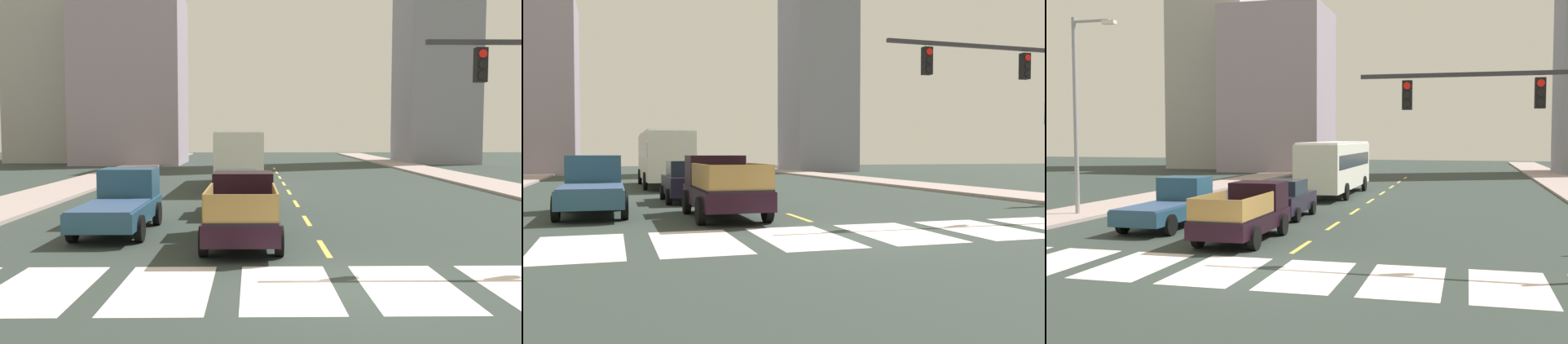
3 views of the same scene
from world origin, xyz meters
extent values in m
plane|color=#2D3732|center=(0.00, 0.00, 0.00)|extent=(160.00, 160.00, 0.00)
cube|color=#A4928D|center=(-12.36, 18.00, 0.07)|extent=(3.43, 110.00, 0.15)
cube|color=silver|center=(-6.34, 0.00, 0.00)|extent=(1.93, 3.75, 0.01)
cube|color=silver|center=(-3.80, 0.00, 0.00)|extent=(1.93, 3.75, 0.01)
cube|color=silver|center=(-1.27, 0.00, 0.00)|extent=(1.93, 3.75, 0.01)
cube|color=silver|center=(1.27, 0.00, 0.00)|extent=(1.93, 3.75, 0.01)
cube|color=silver|center=(3.80, 0.00, 0.00)|extent=(1.93, 3.75, 0.01)
cube|color=silver|center=(6.34, 0.00, 0.00)|extent=(1.93, 3.75, 0.01)
cube|color=#E4C64A|center=(0.00, 4.00, 0.00)|extent=(0.16, 2.40, 0.01)
cube|color=#E4C64A|center=(0.00, 9.00, 0.00)|extent=(0.16, 2.40, 0.01)
cube|color=#E4C64A|center=(0.00, 14.00, 0.00)|extent=(0.16, 2.40, 0.01)
cube|color=#E4C64A|center=(0.00, 19.00, 0.00)|extent=(0.16, 2.40, 0.01)
cube|color=#E4C64A|center=(0.00, 24.00, 0.00)|extent=(0.16, 2.40, 0.01)
cube|color=#E4C64A|center=(0.00, 29.00, 0.00)|extent=(0.16, 2.40, 0.01)
cube|color=#E4C64A|center=(0.00, 34.00, 0.00)|extent=(0.16, 2.40, 0.01)
cube|color=#E4C64A|center=(0.00, 39.00, 0.00)|extent=(0.16, 2.40, 0.01)
cube|color=black|center=(-2.27, 4.60, 0.68)|extent=(1.96, 5.20, 0.56)
cube|color=black|center=(-2.27, 6.30, 1.46)|extent=(1.84, 1.60, 1.00)
cube|color=#19232D|center=(-2.27, 6.74, 1.64)|extent=(1.72, 0.08, 0.56)
cube|color=black|center=(-2.27, 3.65, 0.99)|extent=(1.84, 3.30, 0.06)
cylinder|color=black|center=(-3.25, 6.16, 0.40)|extent=(0.22, 0.80, 0.80)
cylinder|color=black|center=(-1.29, 6.16, 0.40)|extent=(0.22, 0.80, 0.80)
cylinder|color=black|center=(-3.25, 3.04, 0.40)|extent=(0.22, 0.80, 0.80)
cylinder|color=black|center=(-1.29, 3.04, 0.40)|extent=(0.22, 0.80, 0.80)
cube|color=olive|center=(-3.17, 3.65, 1.37)|extent=(0.06, 3.17, 0.70)
cube|color=olive|center=(-1.37, 3.65, 1.37)|extent=(0.06, 3.17, 0.70)
cube|color=olive|center=(-2.27, 2.07, 1.37)|extent=(1.80, 0.06, 0.70)
cube|color=navy|center=(-6.26, 6.58, 0.68)|extent=(1.96, 5.20, 0.56)
cube|color=navy|center=(-6.26, 8.28, 1.46)|extent=(1.84, 1.60, 1.00)
cube|color=#19232D|center=(-6.26, 8.72, 1.64)|extent=(1.72, 0.08, 0.56)
cube|color=navy|center=(-6.26, 5.63, 0.99)|extent=(1.84, 3.30, 0.06)
cylinder|color=black|center=(-7.24, 8.14, 0.40)|extent=(0.22, 0.80, 0.80)
cylinder|color=black|center=(-5.28, 8.14, 0.40)|extent=(0.22, 0.80, 0.80)
cylinder|color=black|center=(-7.24, 5.02, 0.40)|extent=(0.22, 0.80, 0.80)
cylinder|color=black|center=(-5.28, 5.02, 0.40)|extent=(0.22, 0.80, 0.80)
cube|color=silver|center=(-2.65, 21.97, 1.85)|extent=(2.50, 10.80, 2.70)
cube|color=#19232D|center=(-2.65, 21.97, 2.20)|extent=(2.52, 9.94, 0.80)
cube|color=silver|center=(-2.65, 21.97, 3.26)|extent=(2.40, 10.37, 0.12)
cylinder|color=black|center=(-3.90, 25.31, 0.50)|extent=(0.22, 1.00, 1.00)
cylinder|color=black|center=(-1.40, 25.31, 0.50)|extent=(0.22, 1.00, 1.00)
cylinder|color=black|center=(-3.90, 19.00, 0.50)|extent=(0.22, 1.00, 1.00)
cylinder|color=black|center=(-1.40, 19.00, 0.50)|extent=(0.22, 1.00, 1.00)
cube|color=black|center=(-2.62, 10.97, 0.70)|extent=(1.80, 4.40, 0.76)
cube|color=#1E2833|center=(-2.62, 10.82, 1.40)|extent=(1.58, 2.11, 0.64)
cylinder|color=black|center=(-3.52, 12.33, 0.32)|extent=(0.22, 0.64, 0.64)
cylinder|color=black|center=(-1.72, 12.33, 0.32)|extent=(0.22, 0.64, 0.64)
cylinder|color=black|center=(-3.52, 9.61, 0.32)|extent=(0.22, 0.64, 0.64)
cylinder|color=black|center=(-1.72, 9.61, 0.32)|extent=(0.22, 0.64, 0.64)
cube|color=#2D2D33|center=(6.75, 2.43, 5.40)|extent=(9.00, 0.12, 0.12)
cube|color=black|center=(7.20, 2.43, 4.85)|extent=(0.28, 0.24, 0.84)
cylinder|color=red|center=(7.20, 2.30, 5.11)|extent=(0.20, 0.04, 0.20)
cylinder|color=black|center=(7.20, 2.30, 4.85)|extent=(0.20, 0.04, 0.20)
cylinder|color=black|center=(7.20, 2.30, 4.59)|extent=(0.20, 0.04, 0.20)
cube|color=black|center=(3.60, 2.43, 4.85)|extent=(0.28, 0.24, 0.84)
cylinder|color=red|center=(3.60, 2.30, 5.11)|extent=(0.20, 0.04, 0.20)
cylinder|color=black|center=(3.60, 2.30, 4.85)|extent=(0.20, 0.04, 0.20)
cylinder|color=black|center=(3.60, 2.30, 4.59)|extent=(0.20, 0.04, 0.20)
cylinder|color=gray|center=(-11.93, 8.91, 4.50)|extent=(0.20, 0.20, 9.00)
cube|color=gray|center=(-11.03, 8.91, 8.80)|extent=(1.80, 0.10, 0.10)
cube|color=silver|center=(-10.13, 8.91, 8.70)|extent=(0.60, 0.28, 0.16)
cube|color=#A8A8A5|center=(-23.21, 52.20, 14.69)|extent=(9.01, 9.11, 29.38)
cube|color=#998B9C|center=(-14.19, 47.08, 8.49)|extent=(10.51, 8.85, 16.97)
camera|label=1|loc=(-2.00, -11.63, 3.21)|focal=39.49mm
camera|label=2|loc=(-5.61, -12.73, 2.03)|focal=38.60mm
camera|label=3|loc=(5.31, -15.53, 3.67)|focal=42.45mm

